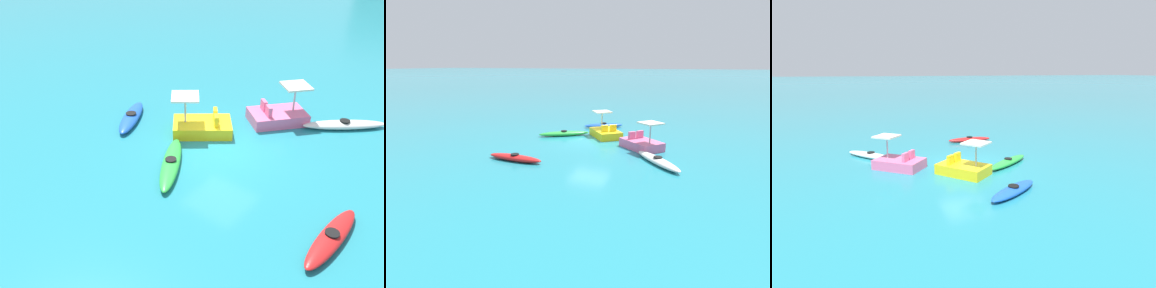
% 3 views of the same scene
% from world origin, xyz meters
% --- Properties ---
extents(ground_plane, '(600.00, 600.00, 0.00)m').
position_xyz_m(ground_plane, '(0.00, 0.00, 0.00)').
color(ground_plane, teal).
extents(kayak_green, '(2.45, 3.25, 0.37)m').
position_xyz_m(kayak_green, '(-0.78, -2.15, 0.16)').
color(kayak_green, green).
rests_on(kayak_green, ground_plane).
extents(kayak_blue, '(2.17, 2.97, 0.37)m').
position_xyz_m(kayak_blue, '(-4.58, -0.48, 0.16)').
color(kayak_blue, blue).
rests_on(kayak_blue, ground_plane).
extents(kayak_white, '(3.13, 2.85, 0.37)m').
position_xyz_m(kayak_white, '(3.01, 4.71, 0.16)').
color(kayak_white, white).
rests_on(kayak_white, ground_plane).
extents(kayak_red, '(0.72, 3.09, 0.37)m').
position_xyz_m(kayak_red, '(5.26, -2.15, 0.16)').
color(kayak_red, red).
rests_on(kayak_red, ground_plane).
extents(pedal_boat_pink, '(2.69, 2.80, 1.68)m').
position_xyz_m(pedal_boat_pink, '(0.51, 3.44, 0.34)').
color(pedal_boat_pink, pink).
rests_on(pedal_boat_pink, ground_plane).
extents(pedal_boat_yellow, '(2.81, 2.68, 1.68)m').
position_xyz_m(pedal_boat_yellow, '(-1.50, 0.61, 0.34)').
color(pedal_boat_yellow, yellow).
rests_on(pedal_boat_yellow, ground_plane).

